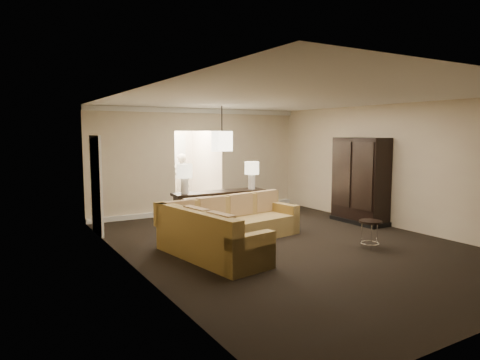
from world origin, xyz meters
TOP-DOWN VIEW (x-y plane):
  - ground at (0.00, 0.00)m, footprint 8.00×8.00m
  - wall_back at (0.00, 4.00)m, footprint 6.00×0.04m
  - wall_left at (-3.00, 0.00)m, footprint 0.04×8.00m
  - wall_right at (3.00, 0.00)m, footprint 0.04×8.00m
  - ceiling at (0.00, 0.00)m, footprint 6.00×8.00m
  - crown_molding at (0.00, 3.95)m, footprint 6.00×0.10m
  - baseboard at (0.00, 3.95)m, footprint 6.00×0.10m
  - side_door at (-2.97, 2.80)m, footprint 0.05×0.90m
  - foyer at (0.00, 5.34)m, footprint 1.44×2.02m
  - sectional_sofa at (-1.08, 0.45)m, footprint 3.07×2.69m
  - coffee_table at (-0.75, 1.00)m, footprint 1.14×1.14m
  - console_table at (-0.45, 2.00)m, footprint 2.19×0.59m
  - armoire at (2.69, 0.76)m, footprint 0.61×1.42m
  - drink_table at (1.14, -0.99)m, footprint 0.42×0.42m
  - table_lamp_left at (-1.28, 2.04)m, footprint 0.34×0.34m
  - table_lamp_right at (0.39, 1.96)m, footprint 0.34×0.34m
  - pendant_light at (0.00, 2.70)m, footprint 0.38×0.38m
  - person at (0.06, 5.38)m, footprint 0.69×0.53m

SIDE VIEW (x-z plane):
  - ground at x=0.00m, z-range 0.00..0.00m
  - baseboard at x=0.00m, z-range 0.00..0.12m
  - coffee_table at x=-0.75m, z-range 0.00..0.41m
  - sectional_sofa at x=-1.08m, z-range -0.09..0.80m
  - drink_table at x=1.14m, z-range 0.11..0.64m
  - console_table at x=-0.45m, z-range 0.08..0.92m
  - person at x=0.06m, z-range 0.00..1.70m
  - armoire at x=2.69m, z-range -0.04..2.00m
  - side_door at x=-2.97m, z-range 0.00..2.10m
  - table_lamp_left at x=-1.28m, z-range 0.95..1.59m
  - table_lamp_right at x=0.39m, z-range 0.95..1.59m
  - foyer at x=0.00m, z-range -0.10..2.70m
  - wall_back at x=0.00m, z-range 0.00..2.80m
  - wall_left at x=-3.00m, z-range 0.00..2.80m
  - wall_right at x=3.00m, z-range 0.00..2.80m
  - pendant_light at x=0.00m, z-range 1.41..2.50m
  - crown_molding at x=0.00m, z-range 2.67..2.79m
  - ceiling at x=0.00m, z-range 2.79..2.81m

